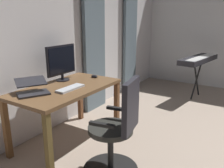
% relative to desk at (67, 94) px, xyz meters
% --- Properties ---
extents(back_room_partition, '(5.82, 0.10, 2.76)m').
position_rel_desk_xyz_m(back_room_partition, '(-0.72, -0.52, 0.74)').
color(back_room_partition, silver).
rests_on(back_room_partition, ground).
extents(curtain_left_panel, '(0.47, 0.06, 2.26)m').
position_rel_desk_xyz_m(curtain_left_panel, '(-2.36, -0.41, 0.50)').
color(curtain_left_panel, slate).
rests_on(curtain_left_panel, ground).
extents(curtain_right_panel, '(0.52, 0.06, 2.26)m').
position_rel_desk_xyz_m(curtain_right_panel, '(-1.13, -0.41, 0.50)').
color(curtain_right_panel, slate).
rests_on(curtain_right_panel, ground).
extents(desk, '(1.33, 0.73, 0.73)m').
position_rel_desk_xyz_m(desk, '(0.00, 0.00, 0.00)').
color(desk, brown).
rests_on(desk, ground).
extents(office_chair, '(0.56, 0.56, 1.00)m').
position_rel_desk_xyz_m(office_chair, '(0.24, 0.85, -0.18)').
color(office_chair, black).
rests_on(office_chair, ground).
extents(computer_monitor, '(0.48, 0.18, 0.46)m').
position_rel_desk_xyz_m(computer_monitor, '(-0.20, -0.25, 0.35)').
color(computer_monitor, black).
rests_on(computer_monitor, desk).
extents(computer_keyboard, '(0.37, 0.12, 0.02)m').
position_rel_desk_xyz_m(computer_keyboard, '(0.05, 0.11, 0.11)').
color(computer_keyboard, '#B7BCC1').
rests_on(computer_keyboard, desk).
extents(laptop, '(0.43, 0.43, 0.15)m').
position_rel_desk_xyz_m(laptop, '(0.39, -0.13, 0.14)').
color(laptop, '#232328').
rests_on(laptop, desk).
extents(computer_mouse, '(0.06, 0.10, 0.04)m').
position_rel_desk_xyz_m(computer_mouse, '(-0.54, 0.02, 0.11)').
color(computer_mouse, black).
rests_on(computer_mouse, desk).
extents(piano_keyboard, '(1.21, 0.49, 0.81)m').
position_rel_desk_xyz_m(piano_keyboard, '(-2.62, 0.93, 0.11)').
color(piano_keyboard, black).
rests_on(piano_keyboard, ground).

